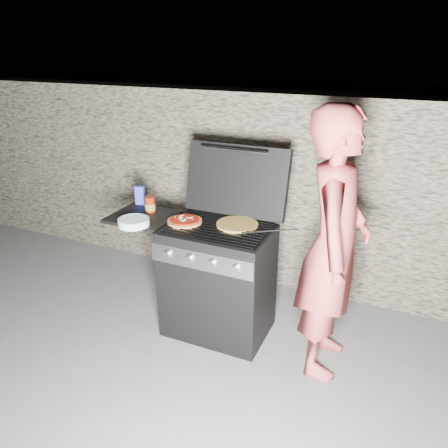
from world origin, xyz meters
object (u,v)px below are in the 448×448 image
at_px(gas_grill, 190,274).
at_px(sauce_jar, 150,204).
at_px(pizza_topped, 185,221).
at_px(person, 334,247).

height_order(gas_grill, sauce_jar, sauce_jar).
distance_m(gas_grill, sauce_jar, 0.66).
relative_size(gas_grill, sauce_jar, 10.38).
distance_m(pizza_topped, sauce_jar, 0.40).
distance_m(gas_grill, pizza_topped, 0.47).
bearing_deg(pizza_topped, person, -1.12).
bearing_deg(gas_grill, pizza_topped, -162.50).
distance_m(sauce_jar, person, 1.53).
height_order(sauce_jar, person, person).
bearing_deg(person, gas_grill, 84.29).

